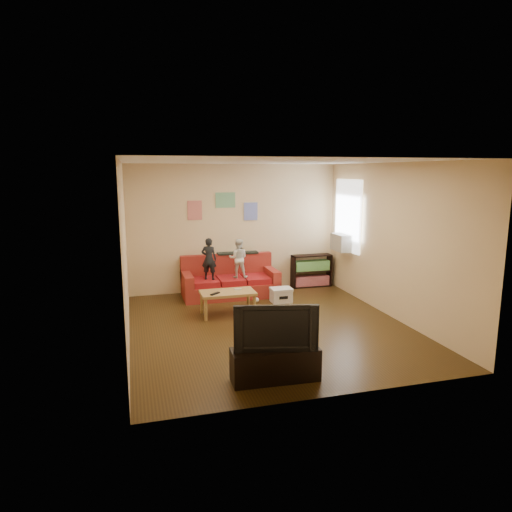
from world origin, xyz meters
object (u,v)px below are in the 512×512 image
object	(u,v)px
sofa	(230,282)
file_box	(281,295)
tv_stand	(275,364)
television	(275,326)
child_a	(209,259)
coffee_table	(228,295)
child_b	(238,258)
bookshelf	(311,272)

from	to	relation	value
sofa	file_box	distance (m)	1.17
tv_stand	sofa	bearing A→B (deg)	88.28
television	child_a	bearing A→B (deg)	105.44
sofa	coffee_table	xyz separation A→B (m)	(-0.31, -1.28, 0.09)
sofa	child_b	size ratio (longest dim) A/B	2.43
bookshelf	tv_stand	xyz separation A→B (m)	(-2.21, -4.22, -0.12)
bookshelf	television	distance (m)	4.78
bookshelf	file_box	size ratio (longest dim) A/B	2.18
child_b	television	size ratio (longest dim) A/B	0.78
child_b	television	bearing A→B (deg)	99.56
coffee_table	child_b	bearing A→B (deg)	67.58
file_box	television	xyz separation A→B (m)	(-1.16, -3.22, 0.56)
child_b	television	world-z (taller)	child_b
sofa	bookshelf	size ratio (longest dim) A/B	2.16
child_a	coffee_table	world-z (taller)	child_a
child_b	tv_stand	bearing A→B (deg)	99.56
bookshelf	tv_stand	size ratio (longest dim) A/B	0.82
file_box	tv_stand	size ratio (longest dim) A/B	0.38
sofa	coffee_table	size ratio (longest dim) A/B	2.00
file_box	coffee_table	bearing A→B (deg)	-156.11
coffee_table	file_box	xyz separation A→B (m)	(1.19, 0.53, -0.23)
file_box	tv_stand	xyz separation A→B (m)	(-1.16, -3.22, 0.06)
sofa	television	bearing A→B (deg)	-94.16
tv_stand	television	xyz separation A→B (m)	(0.00, 0.00, 0.50)
child_a	coffee_table	xyz separation A→B (m)	(0.14, -1.12, -0.46)
sofa	coffee_table	distance (m)	1.32
bookshelf	file_box	bearing A→B (deg)	-136.23
tv_stand	television	world-z (taller)	television
sofa	child_b	world-z (taller)	child_b
sofa	child_a	world-z (taller)	child_a
child_b	coffee_table	world-z (taller)	child_b
child_a	child_b	bearing A→B (deg)	-155.49
child_a	child_b	world-z (taller)	child_a
coffee_table	bookshelf	xyz separation A→B (m)	(2.23, 1.53, -0.05)
bookshelf	tv_stand	bearing A→B (deg)	-117.63
child_b	file_box	world-z (taller)	child_b
file_box	television	size ratio (longest dim) A/B	0.40
coffee_table	tv_stand	world-z (taller)	coffee_table
tv_stand	child_a	bearing A→B (deg)	94.89
child_b	bookshelf	xyz separation A→B (m)	(1.77, 0.41, -0.49)
child_b	television	distance (m)	3.84
sofa	child_b	distance (m)	0.57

